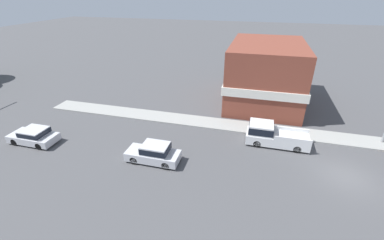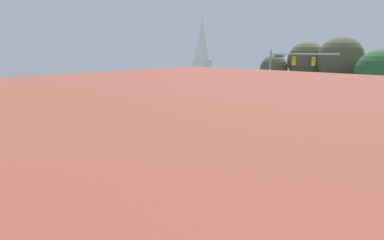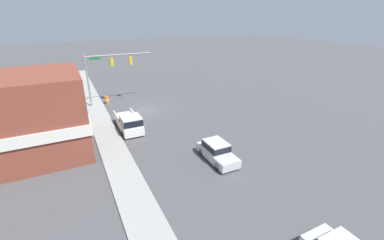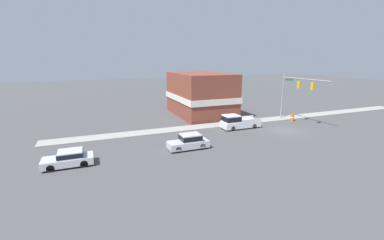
% 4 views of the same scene
% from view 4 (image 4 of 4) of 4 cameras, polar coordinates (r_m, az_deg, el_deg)
% --- Properties ---
extents(ground_plane, '(200.00, 200.00, 0.00)m').
position_cam_4_polar(ground_plane, '(36.70, 19.97, -2.18)').
color(ground_plane, '#4C4C4F').
extents(sidewalk_curb, '(2.40, 60.00, 0.14)m').
position_cam_4_polar(sidewalk_curb, '(40.93, 14.70, -0.14)').
color(sidewalk_curb, '#9E9E99').
rests_on(sidewalk_curb, ground).
extents(near_signal_assembly, '(8.73, 0.49, 7.07)m').
position_cam_4_polar(near_signal_assembly, '(41.07, 22.12, 6.61)').
color(near_signal_assembly, gray).
rests_on(near_signal_assembly, ground).
extents(car_lead, '(1.75, 4.34, 1.61)m').
position_cam_4_polar(car_lead, '(27.35, -0.66, -4.76)').
color(car_lead, black).
rests_on(car_lead, ground).
extents(car_second_ahead, '(1.94, 4.26, 1.42)m').
position_cam_4_polar(car_second_ahead, '(25.65, -25.67, -7.61)').
color(car_second_ahead, black).
rests_on(car_second_ahead, ground).
extents(pickup_truck_parked, '(2.02, 5.42, 1.96)m').
position_cam_4_polar(pickup_truck_parked, '(35.75, 9.96, -0.38)').
color(pickup_truck_parked, black).
rests_on(pickup_truck_parked, ground).
extents(construction_barrel, '(0.55, 0.55, 1.04)m').
position_cam_4_polar(construction_barrel, '(42.53, 21.37, 0.50)').
color(construction_barrel, orange).
rests_on(construction_barrel, ground).
extents(corner_brick_building, '(12.57, 8.60, 7.05)m').
position_cam_4_polar(corner_brick_building, '(43.76, 1.93, 5.68)').
color(corner_brick_building, brown).
rests_on(corner_brick_building, ground).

